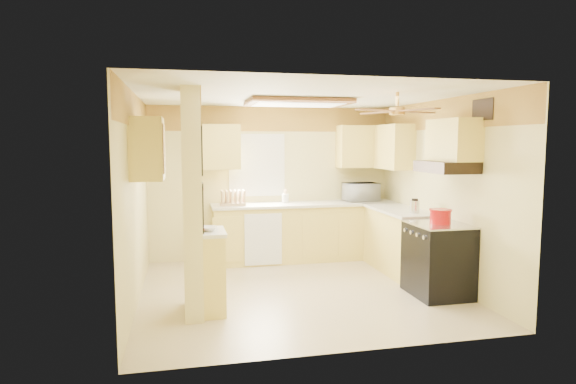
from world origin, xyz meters
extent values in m
plane|color=#C6B089|center=(0.00, 0.00, 0.00)|extent=(4.00, 4.00, 0.00)
plane|color=white|center=(0.00, 0.00, 2.50)|extent=(4.00, 4.00, 0.00)
plane|color=#DDD087|center=(0.00, 1.90, 1.25)|extent=(4.00, 0.00, 4.00)
plane|color=#DDD087|center=(0.00, -1.90, 1.25)|extent=(4.00, 0.00, 4.00)
plane|color=#DDD087|center=(-2.00, 0.00, 1.25)|extent=(0.00, 3.80, 3.80)
plane|color=#DDD087|center=(2.00, 0.00, 1.25)|extent=(0.00, 3.80, 3.80)
cube|color=gold|center=(0.00, 1.88, 2.30)|extent=(4.00, 0.02, 0.40)
cube|color=#DDD087|center=(-1.35, -0.55, 1.25)|extent=(0.20, 0.70, 2.50)
cube|color=#F2DD5E|center=(-1.13, -0.55, 0.45)|extent=(0.25, 0.55, 0.90)
cube|color=silver|center=(-1.13, -0.55, 0.92)|extent=(0.28, 0.58, 0.04)
cube|color=#F2DD5E|center=(0.50, 1.60, 0.45)|extent=(3.00, 0.60, 0.90)
cube|color=#F2DD5E|center=(1.70, 0.60, 0.45)|extent=(0.60, 1.40, 0.90)
cube|color=silver|center=(0.50, 1.59, 0.92)|extent=(3.04, 0.64, 0.04)
cube|color=silver|center=(1.69, 0.60, 0.92)|extent=(0.64, 1.44, 0.04)
cube|color=white|center=(-0.25, 1.29, 0.43)|extent=(0.58, 0.02, 0.80)
cube|color=white|center=(-0.25, 1.89, 1.55)|extent=(0.92, 0.02, 1.02)
cube|color=white|center=(-0.25, 1.89, 1.55)|extent=(0.80, 0.02, 0.90)
cube|color=#F2DD5E|center=(-0.85, 1.72, 1.85)|extent=(0.60, 0.35, 0.70)
cube|color=#F2DD5E|center=(1.55, 1.72, 1.85)|extent=(0.90, 0.35, 0.70)
cube|color=#F2DD5E|center=(1.82, 1.25, 1.85)|extent=(0.35, 1.00, 0.70)
cube|color=#F2DD5E|center=(-1.82, -0.25, 1.85)|extent=(0.35, 0.75, 0.70)
cube|color=#F2DD5E|center=(1.82, -0.55, 1.95)|extent=(0.35, 0.76, 0.52)
cube|color=black|center=(1.67, -0.55, 0.45)|extent=(0.65, 0.76, 0.90)
cube|color=silver|center=(1.67, -0.55, 0.91)|extent=(0.66, 0.77, 0.02)
cylinder|color=silver|center=(1.34, -0.80, 0.80)|extent=(0.03, 0.05, 0.05)
cylinder|color=silver|center=(1.34, -0.63, 0.80)|extent=(0.03, 0.05, 0.05)
cylinder|color=silver|center=(1.34, -0.47, 0.80)|extent=(0.03, 0.05, 0.05)
cylinder|color=silver|center=(1.34, -0.30, 0.80)|extent=(0.03, 0.05, 0.05)
cube|color=black|center=(1.74, -0.55, 1.62)|extent=(0.50, 0.76, 0.14)
cube|color=black|center=(-1.24, -0.55, 1.85)|extent=(0.02, 0.42, 0.57)
cube|color=white|center=(-1.23, -0.55, 1.85)|extent=(0.01, 0.37, 0.52)
cube|color=black|center=(-1.24, -0.55, 1.20)|extent=(0.02, 0.42, 0.57)
cube|color=yellow|center=(-1.23, -0.55, 1.20)|extent=(0.01, 0.37, 0.52)
cube|color=brown|center=(0.10, 0.50, 2.46)|extent=(1.35, 0.95, 0.06)
cube|color=white|center=(0.10, 0.50, 2.44)|extent=(1.15, 0.75, 0.02)
cylinder|color=gold|center=(1.00, -0.70, 2.42)|extent=(0.04, 0.04, 0.16)
cylinder|color=gold|center=(1.00, -0.70, 2.28)|extent=(0.18, 0.18, 0.08)
cube|color=brown|center=(1.30, -0.59, 2.28)|extent=(0.55, 0.28, 0.01)
cube|color=brown|center=(0.89, -0.40, 2.28)|extent=(0.28, 0.55, 0.01)
cube|color=brown|center=(0.70, -0.81, 2.28)|extent=(0.55, 0.28, 0.01)
cube|color=brown|center=(1.11, -1.00, 2.28)|extent=(0.28, 0.55, 0.01)
cube|color=black|center=(1.98, -0.90, 2.30)|extent=(0.02, 0.40, 0.25)
imported|color=white|center=(1.47, 1.64, 1.09)|extent=(0.57, 0.40, 0.30)
imported|color=white|center=(-1.17, -0.58, 0.96)|extent=(0.26, 0.26, 0.05)
cylinder|color=#B60E10|center=(1.68, -0.56, 1.00)|extent=(0.25, 0.25, 0.16)
cylinder|color=#B60E10|center=(1.68, -0.56, 1.09)|extent=(0.27, 0.27, 0.02)
cylinder|color=silver|center=(1.71, 0.18, 1.03)|extent=(0.13, 0.13, 0.18)
cylinder|color=black|center=(1.71, 0.18, 1.13)|extent=(0.09, 0.09, 0.03)
cube|color=tan|center=(-0.68, 1.58, 0.96)|extent=(0.43, 0.34, 0.04)
cube|color=tan|center=(-0.85, 1.58, 1.06)|extent=(0.02, 0.27, 0.23)
cube|color=tan|center=(-0.78, 1.58, 1.06)|extent=(0.02, 0.27, 0.23)
cube|color=tan|center=(-0.71, 1.58, 1.06)|extent=(0.02, 0.27, 0.23)
cube|color=tan|center=(-0.65, 1.58, 1.06)|extent=(0.02, 0.27, 0.23)
cube|color=tan|center=(-0.58, 1.58, 1.06)|extent=(0.02, 0.27, 0.23)
cube|color=tan|center=(-0.51, 1.58, 1.06)|extent=(0.02, 0.27, 0.23)
cylinder|color=white|center=(-0.78, 1.58, 1.06)|extent=(0.02, 0.23, 0.23)
cylinder|color=white|center=(-0.65, 1.58, 1.06)|extent=(0.02, 0.23, 0.23)
cylinder|color=white|center=(0.19, 1.71, 1.01)|extent=(0.11, 0.11, 0.14)
cylinder|color=tan|center=(0.21, 1.71, 1.05)|extent=(0.01, 0.01, 0.22)
cylinder|color=tan|center=(0.19, 1.73, 1.05)|extent=(0.01, 0.01, 0.22)
cylinder|color=tan|center=(0.17, 1.71, 1.05)|extent=(0.01, 0.01, 0.22)
cylinder|color=tan|center=(0.19, 1.69, 1.05)|extent=(0.01, 0.01, 0.22)
camera|label=1|loc=(-1.44, -5.93, 1.92)|focal=30.00mm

